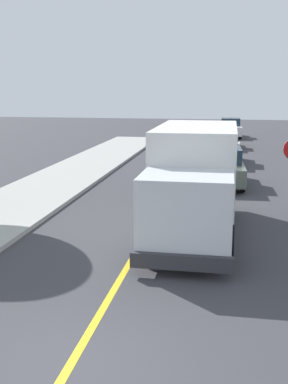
{
  "coord_description": "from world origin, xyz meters",
  "views": [
    {
      "loc": [
        2.42,
        -6.66,
        4.41
      ],
      "look_at": [
        -0.0,
        6.85,
        1.4
      ],
      "focal_mm": 45.34,
      "sensor_mm": 36.0,
      "label": 1
    }
  ],
  "objects_px": {
    "box_truck": "(195,176)",
    "parked_car_near": "(223,168)",
    "parked_car_mid": "(223,150)",
    "parked_car_far": "(221,137)",
    "parked_car_furthest": "(230,128)"
  },
  "relations": [
    {
      "from": "box_truck",
      "to": "parked_car_near",
      "type": "distance_m",
      "value": 7.63
    },
    {
      "from": "parked_car_mid",
      "to": "parked_car_far",
      "type": "height_order",
      "value": "same"
    },
    {
      "from": "parked_car_near",
      "to": "parked_car_furthest",
      "type": "height_order",
      "value": "same"
    },
    {
      "from": "parked_car_furthest",
      "to": "parked_car_near",
      "type": "bearing_deg",
      "value": -90.63
    },
    {
      "from": "box_truck",
      "to": "parked_car_far",
      "type": "xyz_separation_m",
      "value": [
        0.37,
        21.41,
        -0.97
      ]
    },
    {
      "from": "box_truck",
      "to": "parked_car_furthest",
      "type": "xyz_separation_m",
      "value": [
        0.97,
        28.87,
        -0.97
      ]
    },
    {
      "from": "parked_car_mid",
      "to": "box_truck",
      "type": "bearing_deg",
      "value": -92.61
    },
    {
      "from": "box_truck",
      "to": "parked_car_furthest",
      "type": "height_order",
      "value": "box_truck"
    },
    {
      "from": "box_truck",
      "to": "parked_car_mid",
      "type": "relative_size",
      "value": 1.61
    },
    {
      "from": "parked_car_mid",
      "to": "parked_car_far",
      "type": "relative_size",
      "value": 1.01
    },
    {
      "from": "box_truck",
      "to": "parked_car_mid",
      "type": "height_order",
      "value": "box_truck"
    },
    {
      "from": "parked_car_near",
      "to": "parked_car_furthest",
      "type": "distance_m",
      "value": 21.34
    },
    {
      "from": "parked_car_far",
      "to": "parked_car_furthest",
      "type": "bearing_deg",
      "value": 85.39
    },
    {
      "from": "parked_car_furthest",
      "to": "box_truck",
      "type": "bearing_deg",
      "value": -91.92
    },
    {
      "from": "parked_car_near",
      "to": "parked_car_far",
      "type": "bearing_deg",
      "value": 91.52
    }
  ]
}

